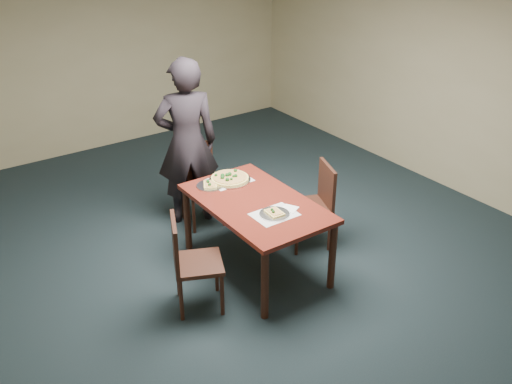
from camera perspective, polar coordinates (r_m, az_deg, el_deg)
ground at (r=5.82m, az=1.03°, el=-7.62°), size 8.00×8.00×0.00m
room_shell at (r=5.02m, az=1.20°, el=8.85°), size 8.00×8.00×8.00m
dining_table at (r=5.50m, az=0.00°, el=-1.78°), size 0.90×1.50×0.75m
chair_far at (r=6.45m, az=-5.69°, el=1.31°), size 0.48×0.48×0.91m
chair_left at (r=5.07m, az=-6.70°, el=-6.62°), size 0.55×0.55×0.91m
chair_right at (r=5.99m, az=6.02°, el=-0.85°), size 0.54×0.54×0.91m
diner at (r=6.31m, az=-6.94°, el=4.93°), size 0.80×0.66×1.90m
placemat_main at (r=5.87m, az=-2.63°, el=1.20°), size 0.42×0.32×0.00m
placemat_near at (r=5.23m, az=1.85°, el=-2.26°), size 0.40×0.30×0.00m
pizza_pan at (r=5.86m, az=-2.65°, el=1.40°), size 0.43×0.43×0.07m
slice_plate_near at (r=5.22m, az=1.85°, el=-2.14°), size 0.28×0.28×0.06m
slice_plate_far at (r=5.75m, az=-4.60°, el=0.71°), size 0.28×0.28×0.06m
napkin at (r=5.33m, az=3.37°, el=-1.68°), size 0.19×0.19×0.01m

